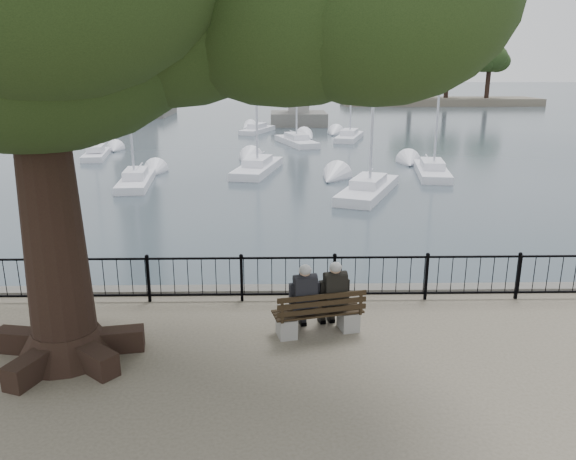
{
  "coord_description": "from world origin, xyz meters",
  "views": [
    {
      "loc": [
        -0.22,
        -8.8,
        4.92
      ],
      "look_at": [
        0.0,
        2.5,
        1.6
      ],
      "focal_mm": 35.0,
      "sensor_mm": 36.0,
      "label": 1
    }
  ],
  "objects_px": {
    "lighthouse": "(125,12)",
    "lion_monument": "(299,104)",
    "bench": "(319,318)",
    "person_right": "(332,298)",
    "person_left": "(303,301)"
  },
  "relations": [
    {
      "from": "bench",
      "to": "lion_monument",
      "type": "xyz_separation_m",
      "value": [
        1.45,
        49.02,
        0.78
      ]
    },
    {
      "from": "person_left",
      "to": "person_right",
      "type": "relative_size",
      "value": 1.0
    },
    {
      "from": "person_right",
      "to": "lion_monument",
      "type": "height_order",
      "value": "lion_monument"
    },
    {
      "from": "person_left",
      "to": "lighthouse",
      "type": "relative_size",
      "value": 0.05
    },
    {
      "from": "bench",
      "to": "person_left",
      "type": "bearing_deg",
      "value": 173.77
    },
    {
      "from": "bench",
      "to": "person_right",
      "type": "relative_size",
      "value": 1.24
    },
    {
      "from": "bench",
      "to": "person_right",
      "type": "height_order",
      "value": "person_right"
    },
    {
      "from": "bench",
      "to": "lighthouse",
      "type": "height_order",
      "value": "lighthouse"
    },
    {
      "from": "person_right",
      "to": "lion_monument",
      "type": "bearing_deg",
      "value": 88.62
    },
    {
      "from": "bench",
      "to": "person_left",
      "type": "xyz_separation_m",
      "value": [
        -0.3,
        0.03,
        0.34
      ]
    },
    {
      "from": "person_right",
      "to": "lighthouse",
      "type": "relative_size",
      "value": 0.05
    },
    {
      "from": "lighthouse",
      "to": "lion_monument",
      "type": "height_order",
      "value": "lighthouse"
    },
    {
      "from": "bench",
      "to": "person_right",
      "type": "distance_m",
      "value": 0.47
    },
    {
      "from": "bench",
      "to": "lighthouse",
      "type": "distance_m",
      "value": 64.72
    },
    {
      "from": "person_left",
      "to": "lighthouse",
      "type": "distance_m",
      "value": 64.55
    }
  ]
}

